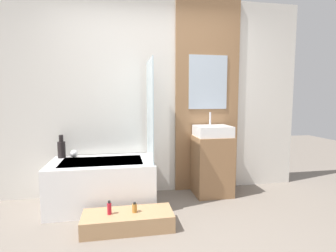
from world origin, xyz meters
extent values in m
cube|color=silver|center=(0.00, 1.58, 1.30)|extent=(4.20, 0.06, 2.60)
cube|color=#8E6642|center=(0.77, 1.53, 1.30)|extent=(0.90, 0.03, 2.60)
cube|color=#ADBCCC|center=(0.77, 1.51, 1.49)|extent=(0.54, 0.01, 0.73)
cube|color=white|center=(-0.64, 1.17, 0.27)|extent=(1.20, 0.72, 0.54)
cube|color=silver|center=(-0.64, 1.17, 0.54)|extent=(0.93, 0.50, 0.01)
cube|color=silver|center=(-0.07, 1.15, 1.14)|extent=(0.01, 0.63, 1.18)
cube|color=#A87F56|center=(-0.36, 0.55, 0.08)|extent=(0.88, 0.36, 0.16)
cube|color=#8E6642|center=(0.77, 1.29, 0.39)|extent=(0.47, 0.43, 0.78)
cube|color=white|center=(0.77, 1.29, 0.85)|extent=(0.45, 0.39, 0.14)
cylinder|color=silver|center=(0.77, 1.40, 1.01)|extent=(0.02, 0.02, 0.17)
cylinder|color=black|center=(-1.14, 1.43, 0.64)|extent=(0.09, 0.09, 0.20)
cylinder|color=black|center=(-1.14, 1.43, 0.79)|extent=(0.05, 0.05, 0.09)
sphere|color=white|center=(-1.00, 1.43, 0.59)|extent=(0.09, 0.09, 0.09)
cylinder|color=#B21928|center=(-0.54, 0.55, 0.22)|extent=(0.04, 0.04, 0.11)
cylinder|color=black|center=(-0.54, 0.55, 0.28)|extent=(0.02, 0.02, 0.02)
cylinder|color=#B2752D|center=(-0.30, 0.55, 0.20)|extent=(0.05, 0.05, 0.08)
cylinder|color=black|center=(-0.30, 0.55, 0.25)|extent=(0.03, 0.03, 0.02)
camera|label=1|loc=(-0.42, -1.94, 1.28)|focal=28.00mm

